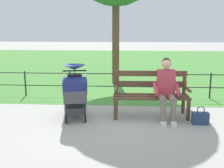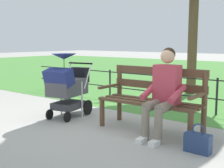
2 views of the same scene
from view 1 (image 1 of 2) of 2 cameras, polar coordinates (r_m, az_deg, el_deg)
name	(u,v)px [view 1 (image 1 of 2)]	position (r m, az deg, el deg)	size (l,w,h in m)	color
ground_plane	(112,116)	(5.93, 0.06, -6.76)	(60.00, 60.00, 0.00)	#9E9B93
grass_lawn	(122,63)	(14.54, 2.16, 4.39)	(40.00, 16.00, 0.01)	#478438
park_bench	(151,92)	(5.91, 8.14, -1.65)	(1.61, 0.64, 0.96)	brown
person_on_bench	(167,87)	(5.69, 11.40, -0.72)	(0.54, 0.74, 1.28)	slate
stroller	(75,91)	(5.68, -7.78, -1.47)	(0.66, 0.96, 1.15)	black
handbag	(200,118)	(5.69, 18.09, -6.81)	(0.32, 0.14, 0.37)	navy
park_fence	(126,82)	(7.41, 2.96, 0.38)	(7.65, 0.04, 0.70)	black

